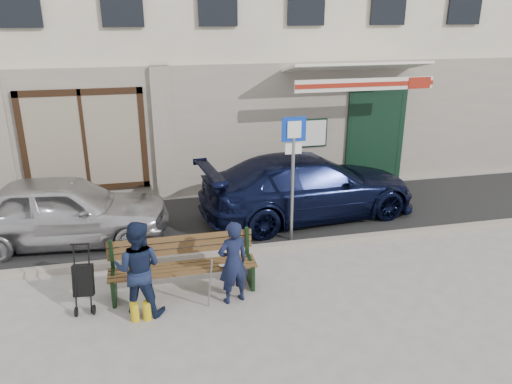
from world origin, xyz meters
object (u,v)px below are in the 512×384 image
object	(u,v)px
woman	(138,269)
stroller	(83,282)
bench	(180,267)
parking_sign	(293,161)
man	(233,262)
car_silver	(65,210)
car_navy	(309,186)

from	to	relation	value
woman	stroller	size ratio (longest dim) A/B	1.44
bench	woman	size ratio (longest dim) A/B	1.57
parking_sign	bench	world-z (taller)	parking_sign
bench	man	distance (m)	0.95
parking_sign	woman	xyz separation A→B (m)	(-3.00, -1.94, -0.93)
bench	man	world-z (taller)	man
car_silver	bench	size ratio (longest dim) A/B	1.69
bench	man	bearing A→B (deg)	-30.03
car_navy	woman	bearing A→B (deg)	122.85
car_silver	stroller	size ratio (longest dim) A/B	3.83
car_silver	car_navy	size ratio (longest dim) A/B	0.83
car_navy	parking_sign	distance (m)	1.69
stroller	car_silver	bearing A→B (deg)	108.56
car_silver	parking_sign	xyz separation A→B (m)	(4.41, -0.92, 1.00)
parking_sign	man	xyz separation A→B (m)	(-1.55, -1.95, -1.00)
man	stroller	distance (m)	2.33
car_silver	parking_sign	distance (m)	4.61
parking_sign	man	distance (m)	2.68
car_navy	bench	size ratio (longest dim) A/B	2.04
parking_sign	bench	bearing A→B (deg)	-146.09
car_silver	stroller	distance (m)	2.62
car_silver	stroller	bearing A→B (deg)	-162.53
stroller	parking_sign	bearing A→B (deg)	29.17
car_navy	bench	world-z (taller)	car_navy
car_silver	woman	xyz separation A→B (m)	(1.41, -2.86, 0.07)
bench	stroller	bearing A→B (deg)	-174.51
parking_sign	man	world-z (taller)	parking_sign
car_silver	man	size ratio (longest dim) A/B	2.92
car_silver	woman	distance (m)	3.19
bench	stroller	distance (m)	1.51
man	woman	world-z (taller)	woman
parking_sign	stroller	bearing A→B (deg)	-155.50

